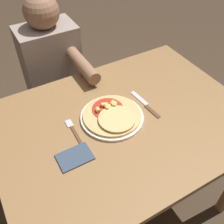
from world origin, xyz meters
The scene contains 8 objects.
ground_plane centered at (0.00, 0.00, 0.00)m, with size 8.00×8.00×0.00m, color #423323.
dining_table centered at (0.00, 0.00, 0.66)m, with size 1.18×0.87×0.77m.
plate centered at (-0.04, 0.04, 0.78)m, with size 0.29×0.29×0.01m.
pizza centered at (-0.04, 0.03, 0.79)m, with size 0.27×0.27×0.04m.
fork centered at (-0.23, 0.05, 0.77)m, with size 0.03×0.18×0.00m.
knife centered at (0.14, 0.03, 0.77)m, with size 0.03×0.22×0.00m.
napkin centered at (-0.29, -0.08, 0.77)m, with size 0.14×0.10×0.01m.
person_diner centered at (-0.11, 0.67, 0.67)m, with size 0.34×0.52×1.15m.
Camera 1 is at (-0.47, -0.70, 1.65)m, focal length 42.00 mm.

